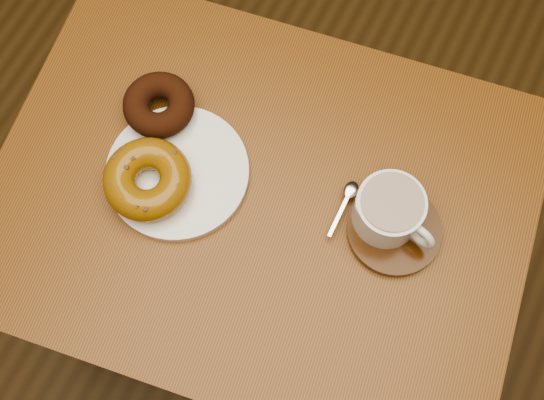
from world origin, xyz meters
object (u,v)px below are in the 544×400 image
at_px(cafe_table, 261,223).
at_px(coffee_cup, 390,210).
at_px(donut_plate, 178,172).
at_px(saucer, 394,230).

bearing_deg(cafe_table, coffee_cup, 7.96).
xyz_separation_m(donut_plate, saucer, (0.31, 0.06, 0.00)).
distance_m(donut_plate, coffee_cup, 0.31).
height_order(cafe_table, donut_plate, donut_plate).
bearing_deg(cafe_table, donut_plate, -179.36).
distance_m(donut_plate, saucer, 0.32).
distance_m(cafe_table, donut_plate, 0.17).
height_order(cafe_table, saucer, saucer).
bearing_deg(donut_plate, cafe_table, 9.07).
bearing_deg(saucer, coffee_cup, 152.46).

